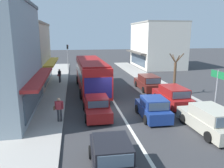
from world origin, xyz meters
TOP-DOWN VIEW (x-y plane):
  - ground_plane at (0.00, 0.00)m, footprint 140.00×140.00m
  - lane_centre_line at (0.00, 4.00)m, footprint 0.20×28.00m
  - sidewalk_left at (-6.80, 6.00)m, footprint 5.20×44.00m
  - kerb_right at (6.20, 6.00)m, footprint 2.80×44.00m
  - shopfront_mid_block at (-10.18, 10.21)m, footprint 8.74×9.06m
  - building_right_far at (11.48, 21.96)m, footprint 8.09×10.39m
  - city_bus at (-1.63, 6.66)m, footprint 2.97×10.93m
  - hatchback_behind_bus_near at (2.03, -1.89)m, footprint 1.90×3.75m
  - hatchback_queue_gap_filler at (-1.93, -7.52)m, footprint 1.89×3.74m
  - sedan_behind_bus_mid at (-1.82, -0.74)m, footprint 1.91×4.21m
  - parked_wagon_kerb_front at (4.62, -4.58)m, footprint 2.05×4.55m
  - parked_wagon_kerb_second at (4.71, 0.74)m, footprint 2.00×4.53m
  - parked_wagon_kerb_third at (4.40, 6.03)m, footprint 1.94×4.50m
  - traffic_light_downstreet at (-4.28, 20.46)m, footprint 0.33×0.24m
  - directional_road_sign at (5.71, -3.48)m, footprint 0.10×1.40m
  - street_tree_right at (6.13, 3.36)m, footprint 1.48×1.44m
  - pedestrian_with_handbag_near at (-4.43, -1.72)m, footprint 0.66×0.28m
  - pedestrian_browsing_midblock at (-5.10, 10.61)m, footprint 0.43×0.64m

SIDE VIEW (x-z plane):
  - ground_plane at x=0.00m, z-range 0.00..0.00m
  - lane_centre_line at x=0.00m, z-range 0.00..0.01m
  - kerb_right at x=6.20m, z-range 0.00..0.12m
  - sidewalk_left at x=-6.80m, z-range 0.00..0.14m
  - sedan_behind_bus_mid at x=-1.82m, z-range -0.07..1.40m
  - hatchback_behind_bus_near at x=2.03m, z-range -0.06..1.48m
  - hatchback_queue_gap_filler at x=-1.93m, z-range -0.06..1.48m
  - parked_wagon_kerb_front at x=4.62m, z-range -0.04..1.53m
  - parked_wagon_kerb_second at x=4.71m, z-range -0.04..1.53m
  - parked_wagon_kerb_third at x=4.40m, z-range -0.04..1.53m
  - pedestrian_with_handbag_near at x=-4.43m, z-range 0.25..1.88m
  - pedestrian_browsing_midblock at x=-5.10m, z-range 0.25..1.88m
  - city_bus at x=-1.63m, z-range 0.27..3.49m
  - street_tree_right at x=6.13m, z-range -0.08..4.01m
  - directional_road_sign at x=5.71m, z-range 0.88..4.48m
  - traffic_light_downstreet at x=-4.28m, z-range 0.75..4.95m
  - shopfront_mid_block at x=-10.18m, z-range 0.00..7.09m
  - building_right_far at x=11.48m, z-range -0.01..7.91m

